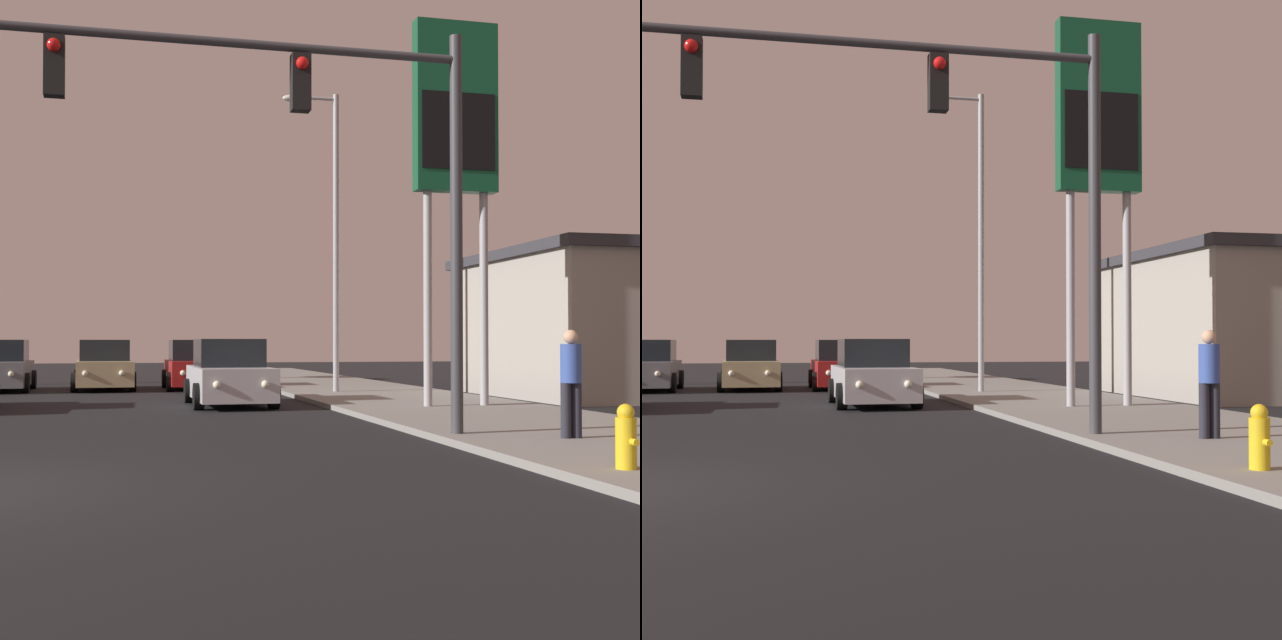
# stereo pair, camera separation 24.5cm
# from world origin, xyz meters

# --- Properties ---
(sidewalk_right) EXTENTS (5.00, 60.00, 0.12)m
(sidewalk_right) POSITION_xyz_m (9.50, 10.00, 0.06)
(sidewalk_right) COLOR gray
(sidewalk_right) RESTS_ON ground
(car_silver) EXTENTS (2.04, 4.31, 1.68)m
(car_silver) POSITION_xyz_m (4.84, 12.13, 0.76)
(car_silver) COLOR #B7B7BC
(car_silver) RESTS_ON ground
(car_red) EXTENTS (2.04, 4.31, 1.68)m
(car_red) POSITION_xyz_m (4.70, 20.18, 0.76)
(car_red) COLOR maroon
(car_red) RESTS_ON ground
(car_tan) EXTENTS (2.04, 4.33, 1.68)m
(car_tan) POSITION_xyz_m (1.71, 20.49, 0.76)
(car_tan) COLOR tan
(car_tan) RESTS_ON ground
(car_grey) EXTENTS (2.04, 4.31, 1.68)m
(car_grey) POSITION_xyz_m (-1.60, 20.48, 0.76)
(car_grey) COLOR slate
(car_grey) RESTS_ON ground
(traffic_light_mast) EXTENTS (7.53, 0.36, 6.50)m
(traffic_light_mast) POSITION_xyz_m (5.25, 3.27, 4.74)
(traffic_light_mast) COLOR #38383D
(traffic_light_mast) RESTS_ON sidewalk_right
(street_lamp) EXTENTS (1.74, 0.24, 9.00)m
(street_lamp) POSITION_xyz_m (8.41, 15.73, 5.12)
(street_lamp) COLOR #99999E
(street_lamp) RESTS_ON sidewalk_right
(gas_station_sign) EXTENTS (2.00, 0.42, 9.00)m
(gas_station_sign) POSITION_xyz_m (9.78, 9.20, 6.62)
(gas_station_sign) COLOR #99999E
(gas_station_sign) RESTS_ON sidewalk_right
(fire_hydrant) EXTENTS (0.24, 0.34, 0.76)m
(fire_hydrant) POSITION_xyz_m (7.78, -0.99, 0.49)
(fire_hydrant) COLOR gold
(fire_hydrant) RESTS_ON sidewalk_right
(pedestrian_on_sidewalk) EXTENTS (0.34, 0.32, 1.67)m
(pedestrian_on_sidewalk) POSITION_xyz_m (8.85, 2.22, 1.03)
(pedestrian_on_sidewalk) COLOR #23232D
(pedestrian_on_sidewalk) RESTS_ON sidewalk_right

